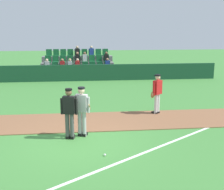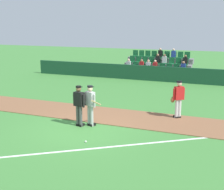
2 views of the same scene
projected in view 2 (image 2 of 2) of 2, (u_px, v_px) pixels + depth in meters
The scene contains 9 objects.
ground_plane at pixel (82, 129), 12.58m from camera, with size 80.00×80.00×0.00m, color #42843A.
infield_dirt_path at pixel (102, 115), 14.48m from camera, with size 28.00×2.54×0.03m, color brown.
foul_line_chalk at pixel (149, 143), 11.05m from camera, with size 12.00×0.10×0.01m, color white.
dugout_fence at pixel (152, 73), 23.02m from camera, with size 20.00×0.16×1.15m, color #19472D.
stadium_bleachers at pixel (158, 69), 24.69m from camera, with size 5.55×2.95×2.30m.
batter_grey_jersey at pixel (90, 104), 12.74m from camera, with size 0.60×0.80×1.76m.
umpire_home_plate at pixel (79, 103), 12.70m from camera, with size 0.58×0.36×1.76m.
runner_red_jersey at pixel (178, 98), 13.77m from camera, with size 0.59×0.48×1.76m.
baseball at pixel (86, 142), 11.12m from camera, with size 0.07×0.07×0.07m, color white.
Camera 2 is at (5.55, -10.62, 4.28)m, focal length 48.40 mm.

